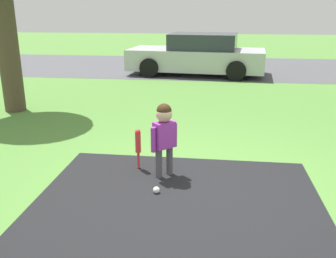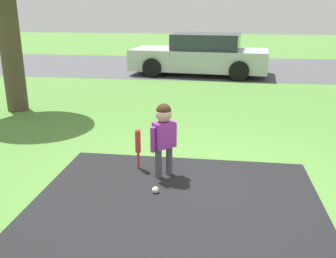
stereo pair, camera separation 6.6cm
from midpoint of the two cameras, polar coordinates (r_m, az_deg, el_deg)
ground_plane at (r=4.77m, az=4.45°, el=-9.16°), size 60.00×60.00×0.00m
street_strip at (r=14.74m, az=6.63°, el=9.37°), size 40.00×6.00×0.01m
child at (r=4.88m, az=-0.98°, el=-0.14°), size 0.32×0.31×1.01m
baseball_bat at (r=5.22m, az=-4.95°, el=-2.19°), size 0.08×0.08×0.59m
sports_ball at (r=4.66m, az=-2.20°, el=-9.27°), size 0.08×0.08×0.08m
parked_car at (r=12.96m, az=4.42°, el=11.13°), size 4.68×2.39×1.37m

